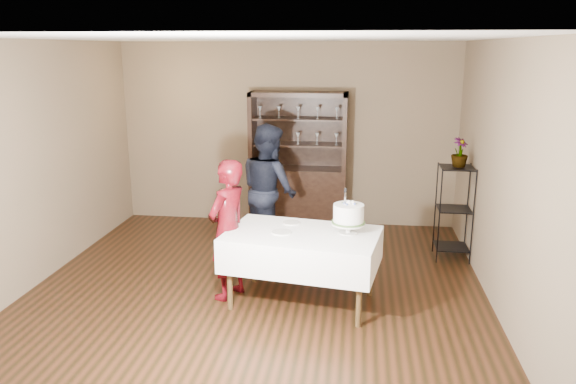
# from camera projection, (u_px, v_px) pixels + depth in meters

# --- Properties ---
(floor) EXTENTS (5.00, 5.00, 0.00)m
(floor) POSITION_uv_depth(u_px,v_px,m) (258.00, 287.00, 6.31)
(floor) COLOR black
(floor) RESTS_ON ground
(ceiling) EXTENTS (5.00, 5.00, 0.00)m
(ceiling) POSITION_uv_depth(u_px,v_px,m) (255.00, 38.00, 5.64)
(ceiling) COLOR white
(ceiling) RESTS_ON back_wall
(back_wall) EXTENTS (5.00, 0.02, 2.70)m
(back_wall) POSITION_uv_depth(u_px,v_px,m) (287.00, 134.00, 8.38)
(back_wall) COLOR #77634D
(back_wall) RESTS_ON floor
(wall_left) EXTENTS (0.02, 5.00, 2.70)m
(wall_left) POSITION_uv_depth(u_px,v_px,m) (37.00, 163.00, 6.28)
(wall_left) COLOR #77634D
(wall_left) RESTS_ON floor
(wall_right) EXTENTS (0.02, 5.00, 2.70)m
(wall_right) POSITION_uv_depth(u_px,v_px,m) (500.00, 176.00, 5.67)
(wall_right) COLOR #77634D
(wall_right) RESTS_ON floor
(china_hutch) EXTENTS (1.40, 0.48, 2.00)m
(china_hutch) POSITION_uv_depth(u_px,v_px,m) (298.00, 183.00, 8.29)
(china_hutch) COLOR black
(china_hutch) RESTS_ON floor
(plant_etagere) EXTENTS (0.42, 0.42, 1.20)m
(plant_etagere) POSITION_uv_depth(u_px,v_px,m) (454.00, 209.00, 7.02)
(plant_etagere) COLOR black
(plant_etagere) RESTS_ON floor
(cake_table) EXTENTS (1.68, 1.19, 0.77)m
(cake_table) POSITION_uv_depth(u_px,v_px,m) (302.00, 249.00, 5.78)
(cake_table) COLOR white
(cake_table) RESTS_ON floor
(woman) EXTENTS (0.56, 0.65, 1.51)m
(woman) POSITION_uv_depth(u_px,v_px,m) (228.00, 230.00, 5.89)
(woman) COLOR #39050F
(woman) RESTS_ON floor
(man) EXTENTS (1.01, 1.04, 1.69)m
(man) POSITION_uv_depth(u_px,v_px,m) (269.00, 190.00, 7.17)
(man) COLOR black
(man) RESTS_ON floor
(cake) EXTENTS (0.35, 0.35, 0.48)m
(cake) POSITION_uv_depth(u_px,v_px,m) (348.00, 215.00, 5.68)
(cake) COLOR white
(cake) RESTS_ON cake_table
(plate_near) EXTENTS (0.21, 0.21, 0.01)m
(plate_near) POSITION_uv_depth(u_px,v_px,m) (282.00, 232.00, 5.73)
(plate_near) COLOR white
(plate_near) RESTS_ON cake_table
(plate_far) EXTENTS (0.23, 0.23, 0.01)m
(plate_far) POSITION_uv_depth(u_px,v_px,m) (291.00, 223.00, 6.04)
(plate_far) COLOR white
(plate_far) RESTS_ON cake_table
(potted_plant) EXTENTS (0.28, 0.28, 0.36)m
(potted_plant) POSITION_uv_depth(u_px,v_px,m) (460.00, 152.00, 6.85)
(potted_plant) COLOR #42642F
(potted_plant) RESTS_ON plant_etagere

